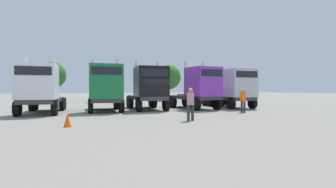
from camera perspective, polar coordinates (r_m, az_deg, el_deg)
ground at (r=19.07m, az=-1.30°, el=-4.17°), size 200.00×200.00×0.00m
semi_truck_white at (r=19.71m, az=-26.88°, el=1.01°), size 3.16×6.57×4.03m
semi_truck_green at (r=20.09m, az=-13.91°, el=1.38°), size 3.02×5.90×4.18m
semi_truck_black at (r=21.04m, az=-4.31°, el=1.44°), size 3.01×6.36×4.13m
semi_truck_purple at (r=22.22m, az=6.84°, el=1.41°), size 3.22×6.42×4.19m
semi_truck_silver at (r=24.21m, az=14.76°, el=1.23°), size 2.98×6.53×4.15m
visitor_in_hivis at (r=19.78m, az=16.55°, el=-0.98°), size 0.43×0.45×1.80m
visitor_with_camera at (r=14.07m, az=5.08°, el=-1.73°), size 0.46×0.45×1.82m
traffic_cone_near at (r=12.63m, az=-21.68°, el=-5.51°), size 0.36×0.36×0.63m
oak_far_left at (r=36.62m, az=-24.59°, el=3.89°), size 3.47×3.47×5.35m
oak_far_centre at (r=35.79m, az=-13.19°, el=3.85°), size 3.30×3.30×5.16m
oak_far_right at (r=38.63m, az=0.12°, el=3.81°), size 3.77×3.77×5.47m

